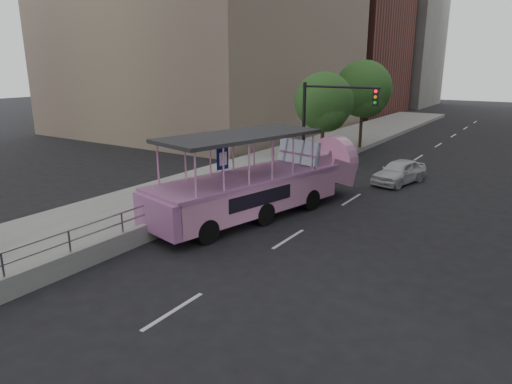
{
  "coord_description": "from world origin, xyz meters",
  "views": [
    {
      "loc": [
        8.47,
        -9.54,
        6.07
      ],
      "look_at": [
        0.02,
        3.35,
        1.77
      ],
      "focal_mm": 32.0,
      "sensor_mm": 36.0,
      "label": 1
    }
  ],
  "objects_px": {
    "parking_sign": "(223,172)",
    "traffic_signal": "(324,116)",
    "street_tree_far": "(364,91)",
    "duck_boat": "(266,183)",
    "car": "(399,172)",
    "street_tree_near": "(325,104)"
  },
  "relations": [
    {
      "from": "car",
      "to": "street_tree_far",
      "type": "height_order",
      "value": "street_tree_far"
    },
    {
      "from": "street_tree_near",
      "to": "street_tree_far",
      "type": "bearing_deg",
      "value": 88.09
    },
    {
      "from": "traffic_signal",
      "to": "street_tree_far",
      "type": "bearing_deg",
      "value": 98.43
    },
    {
      "from": "duck_boat",
      "to": "car",
      "type": "relative_size",
      "value": 2.92
    },
    {
      "from": "parking_sign",
      "to": "street_tree_near",
      "type": "height_order",
      "value": "street_tree_near"
    },
    {
      "from": "duck_boat",
      "to": "traffic_signal",
      "type": "distance_m",
      "value": 6.66
    },
    {
      "from": "duck_boat",
      "to": "street_tree_near",
      "type": "bearing_deg",
      "value": 101.23
    },
    {
      "from": "parking_sign",
      "to": "street_tree_far",
      "type": "height_order",
      "value": "street_tree_far"
    },
    {
      "from": "traffic_signal",
      "to": "street_tree_near",
      "type": "bearing_deg",
      "value": 114.98
    },
    {
      "from": "car",
      "to": "street_tree_near",
      "type": "xyz_separation_m",
      "value": [
        -5.22,
        1.64,
        3.19
      ]
    },
    {
      "from": "traffic_signal",
      "to": "street_tree_near",
      "type": "relative_size",
      "value": 0.91
    },
    {
      "from": "car",
      "to": "parking_sign",
      "type": "xyz_separation_m",
      "value": [
        -4.78,
        -9.08,
        1.11
      ]
    },
    {
      "from": "car",
      "to": "street_tree_near",
      "type": "height_order",
      "value": "street_tree_near"
    },
    {
      "from": "duck_boat",
      "to": "parking_sign",
      "type": "distance_m",
      "value": 1.85
    },
    {
      "from": "parking_sign",
      "to": "traffic_signal",
      "type": "height_order",
      "value": "traffic_signal"
    },
    {
      "from": "car",
      "to": "parking_sign",
      "type": "height_order",
      "value": "parking_sign"
    },
    {
      "from": "traffic_signal",
      "to": "street_tree_near",
      "type": "xyz_separation_m",
      "value": [
        -1.6,
        3.43,
        0.32
      ]
    },
    {
      "from": "car",
      "to": "traffic_signal",
      "type": "distance_m",
      "value": 4.96
    },
    {
      "from": "duck_boat",
      "to": "car",
      "type": "bearing_deg",
      "value": 67.78
    },
    {
      "from": "car",
      "to": "parking_sign",
      "type": "distance_m",
      "value": 10.32
    },
    {
      "from": "duck_boat",
      "to": "traffic_signal",
      "type": "xyz_separation_m",
      "value": [
        -0.33,
        6.28,
        2.2
      ]
    },
    {
      "from": "parking_sign",
      "to": "car",
      "type": "bearing_deg",
      "value": 62.26
    }
  ]
}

